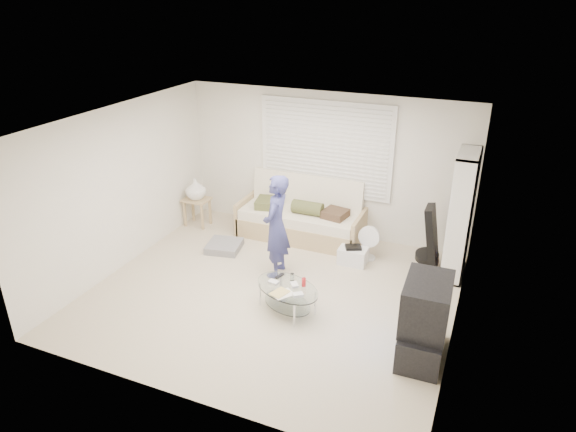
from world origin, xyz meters
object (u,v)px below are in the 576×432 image
at_px(tv_unit, 424,320).
at_px(coffee_table, 288,291).
at_px(bookshelf, 460,215).
at_px(futon_sofa, 301,218).

bearing_deg(tv_unit, coffee_table, 172.79).
height_order(bookshelf, coffee_table, bookshelf).
relative_size(futon_sofa, coffee_table, 1.89).
xyz_separation_m(bookshelf, tv_unit, (-0.13, -2.14, -0.48)).
bearing_deg(coffee_table, bookshelf, 44.38).
height_order(futon_sofa, coffee_table, futon_sofa).
distance_m(futon_sofa, coffee_table, 2.28).
relative_size(tv_unit, coffee_table, 0.88).
height_order(bookshelf, tv_unit, bookshelf).
distance_m(bookshelf, coffee_table, 2.81).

